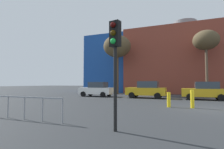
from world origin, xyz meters
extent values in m
plane|color=#2D3033|center=(0.00, 0.00, 0.00)|extent=(200.00, 200.00, 0.00)
cube|color=brown|center=(-1.03, 21.30, 5.37)|extent=(19.41, 12.26, 10.74)
cube|color=#19479E|center=(-14.74, 21.30, 5.30)|extent=(8.01, 11.03, 10.60)
cylinder|color=slate|center=(-1.03, 21.30, 11.74)|extent=(4.00, 4.00, 2.00)
cube|color=white|center=(-11.67, 7.18, 0.71)|extent=(4.17, 1.79, 0.79)
cube|color=#333D47|center=(-11.43, 7.18, 1.46)|extent=(2.08, 1.59, 0.69)
cylinder|color=black|center=(-13.01, 6.27, 0.32)|extent=(0.63, 0.22, 0.63)
cylinder|color=black|center=(-13.01, 8.09, 0.32)|extent=(0.63, 0.22, 0.63)
cylinder|color=black|center=(-10.34, 6.27, 0.32)|extent=(0.63, 0.22, 0.63)
cylinder|color=black|center=(-10.34, 8.09, 0.32)|extent=(0.63, 0.22, 0.63)
cube|color=gold|center=(-5.44, 7.18, 0.74)|extent=(4.33, 1.86, 0.82)
cube|color=#333D47|center=(-5.18, 7.18, 1.52)|extent=(2.17, 1.65, 0.72)
cylinder|color=black|center=(-6.83, 6.23, 0.33)|extent=(0.66, 0.23, 0.66)
cylinder|color=black|center=(-6.83, 8.13, 0.33)|extent=(0.66, 0.23, 0.66)
cylinder|color=black|center=(-4.05, 6.23, 0.33)|extent=(0.66, 0.23, 0.66)
cylinder|color=black|center=(-4.05, 8.13, 0.33)|extent=(0.66, 0.23, 0.66)
cube|color=gold|center=(0.37, 7.18, 0.71)|extent=(4.16, 1.78, 0.79)
cube|color=#333D47|center=(0.62, 7.18, 1.45)|extent=(2.08, 1.58, 0.69)
cylinder|color=black|center=(-0.97, 6.27, 0.32)|extent=(0.63, 0.22, 0.63)
cylinder|color=black|center=(-0.97, 8.09, 0.32)|extent=(0.63, 0.22, 0.63)
cylinder|color=black|center=(1.70, 6.27, 0.32)|extent=(0.63, 0.22, 0.63)
cylinder|color=black|center=(1.70, 8.09, 0.32)|extent=(0.63, 0.22, 0.63)
cylinder|color=black|center=(-3.73, -6.96, 1.45)|extent=(0.12, 0.12, 2.90)
cube|color=black|center=(-3.73, -6.96, 3.35)|extent=(0.40, 0.30, 0.90)
sphere|color=#3C0605|center=(-3.76, -7.10, 3.63)|extent=(0.20, 0.20, 0.20)
sphere|color=#3C2905|center=(-3.76, -7.10, 3.35)|extent=(0.20, 0.20, 0.20)
sphere|color=green|center=(-3.76, -7.10, 3.07)|extent=(0.20, 0.20, 0.20)
cylinder|color=brown|center=(-10.81, 12.42, 3.07)|extent=(0.45, 0.45, 6.15)
ellipsoid|color=brown|center=(-10.81, 12.42, 7.30)|extent=(4.20, 4.20, 3.36)
cylinder|color=brown|center=(1.31, 12.79, 3.18)|extent=(0.33, 0.33, 6.35)
ellipsoid|color=brown|center=(1.31, 12.79, 7.24)|extent=(3.21, 3.21, 2.57)
cylinder|color=yellow|center=(-1.01, 0.22, 0.60)|extent=(0.24, 0.24, 1.20)
cylinder|color=yellow|center=(-2.49, 0.14, 0.51)|extent=(0.24, 0.24, 1.02)
cube|color=gray|center=(-9.31, -6.65, 1.00)|extent=(6.32, 0.06, 0.06)
cylinder|color=gray|center=(-9.31, -6.65, 0.50)|extent=(0.05, 0.05, 1.00)
cylinder|color=gray|center=(-8.26, -6.65, 0.50)|extent=(0.05, 0.05, 1.00)
cylinder|color=gray|center=(-7.20, -6.65, 0.50)|extent=(0.05, 0.05, 1.00)
cylinder|color=gray|center=(-6.15, -6.65, 0.50)|extent=(0.05, 0.05, 1.00)
camera|label=1|loc=(-1.58, -12.61, 1.62)|focal=28.20mm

